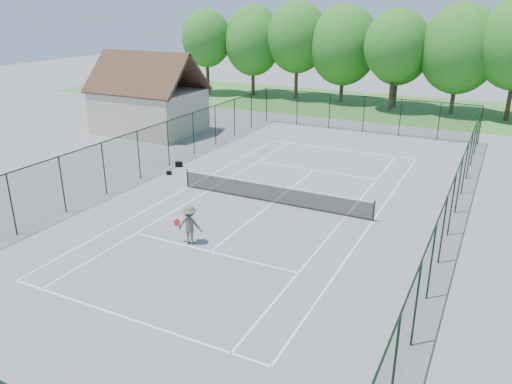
# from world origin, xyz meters

# --- Properties ---
(ground) EXTENTS (140.00, 140.00, 0.00)m
(ground) POSITION_xyz_m (0.00, 0.00, 0.00)
(ground) COLOR gray
(ground) RESTS_ON ground
(grass_far) EXTENTS (80.00, 16.00, 0.01)m
(grass_far) POSITION_xyz_m (0.00, 30.00, 0.01)
(grass_far) COLOR #478232
(grass_far) RESTS_ON ground
(court_lines) EXTENTS (11.05, 23.85, 0.01)m
(court_lines) POSITION_xyz_m (0.00, 0.00, 0.00)
(court_lines) COLOR white
(court_lines) RESTS_ON ground
(tennis_net) EXTENTS (11.08, 0.08, 1.10)m
(tennis_net) POSITION_xyz_m (0.00, 0.00, 0.58)
(tennis_net) COLOR black
(tennis_net) RESTS_ON ground
(fence_enclosure) EXTENTS (18.05, 36.05, 3.02)m
(fence_enclosure) POSITION_xyz_m (0.00, 0.00, 1.56)
(fence_enclosure) COLOR #16321F
(fence_enclosure) RESTS_ON ground
(utility_building) EXTENTS (8.60, 6.27, 6.63)m
(utility_building) POSITION_xyz_m (-16.00, 10.00, 3.12)
(utility_building) COLOR beige
(utility_building) RESTS_ON ground
(tree_line_far) EXTENTS (39.40, 6.40, 9.70)m
(tree_line_far) POSITION_xyz_m (0.00, 30.00, 5.99)
(tree_line_far) COLOR #432E22
(tree_line_far) RESTS_ON ground
(sports_bag_a) EXTENTS (0.51, 0.42, 0.35)m
(sports_bag_a) POSITION_xyz_m (-8.26, 3.03, 0.18)
(sports_bag_a) COLOR black
(sports_bag_a) RESTS_ON ground
(sports_bag_b) EXTENTS (0.35, 0.27, 0.24)m
(sports_bag_b) POSITION_xyz_m (-7.86, 1.38, 0.12)
(sports_bag_b) COLOR black
(sports_bag_b) RESTS_ON ground
(tennis_player) EXTENTS (1.81, 0.93, 1.81)m
(tennis_player) POSITION_xyz_m (-1.22, -6.11, 0.90)
(tennis_player) COLOR #585D44
(tennis_player) RESTS_ON ground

